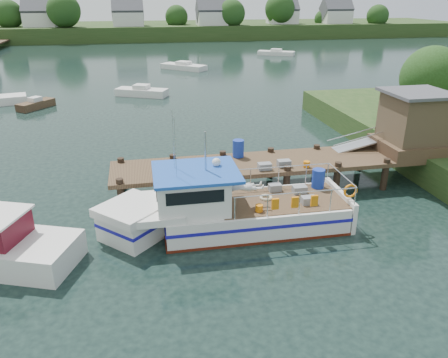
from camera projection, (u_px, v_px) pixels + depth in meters
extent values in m
plane|color=black|center=(238.00, 190.00, 21.33)|extent=(160.00, 160.00, 0.00)
cylinder|color=#332114|center=(425.00, 115.00, 28.69)|extent=(0.50, 0.50, 3.05)
sphere|color=#204217|center=(432.00, 77.00, 27.74)|extent=(3.90, 3.90, 3.90)
cube|color=#2C421B|center=(152.00, 31.00, 96.60)|extent=(140.00, 24.00, 3.00)
cylinder|color=#332114|center=(11.00, 31.00, 86.73)|extent=(0.60, 0.60, 4.20)
sphere|color=#204217|center=(8.00, 14.00, 85.52)|extent=(5.54, 5.54, 5.54)
cylinder|color=#332114|center=(66.00, 30.00, 85.00)|extent=(0.60, 0.60, 4.80)
sphere|color=#204217|center=(64.00, 11.00, 83.61)|extent=(6.34, 6.34, 6.34)
cylinder|color=#332114|center=(124.00, 33.00, 89.15)|extent=(0.60, 0.60, 3.00)
sphere|color=#204217|center=(123.00, 22.00, 88.29)|extent=(3.96, 3.96, 3.96)
cylinder|color=#332114|center=(177.00, 30.00, 92.84)|extent=(0.60, 0.60, 3.60)
sphere|color=#204217|center=(177.00, 17.00, 91.80)|extent=(4.75, 4.75, 4.75)
cylinder|color=#332114|center=(232.00, 29.00, 91.11)|extent=(0.60, 0.60, 4.20)
sphere|color=#204217|center=(232.00, 13.00, 89.89)|extent=(5.54, 5.54, 5.54)
cylinder|color=#332114|center=(279.00, 26.00, 94.79)|extent=(0.60, 0.60, 4.80)
sphere|color=#204217|center=(280.00, 9.00, 93.40)|extent=(6.34, 6.34, 6.34)
cylinder|color=#332114|center=(322.00, 29.00, 98.95)|extent=(0.60, 0.60, 3.00)
sphere|color=#204217|center=(323.00, 19.00, 98.08)|extent=(3.96, 3.96, 3.96)
cylinder|color=#332114|center=(376.00, 28.00, 97.21)|extent=(0.60, 0.60, 3.60)
sphere|color=#204217|center=(378.00, 16.00, 96.17)|extent=(4.75, 4.75, 4.75)
cube|color=silver|center=(41.00, 21.00, 86.17)|extent=(6.00, 5.00, 3.00)
cube|color=#47474C|center=(39.00, 10.00, 85.43)|extent=(6.20, 5.09, 5.09)
cube|color=silver|center=(128.00, 20.00, 88.36)|extent=(6.00, 5.00, 3.00)
cube|color=#47474C|center=(128.00, 10.00, 87.62)|extent=(6.20, 5.09, 5.09)
cube|color=silver|center=(212.00, 20.00, 90.54)|extent=(6.00, 5.00, 3.00)
cube|color=#47474C|center=(212.00, 10.00, 89.80)|extent=(6.20, 5.09, 5.09)
cube|color=silver|center=(282.00, 18.00, 95.25)|extent=(6.00, 5.00, 3.00)
cube|color=#47474C|center=(283.00, 9.00, 94.51)|extent=(6.20, 5.09, 5.09)
cube|color=silver|center=(336.00, 18.00, 96.53)|extent=(6.00, 5.00, 3.00)
cube|color=#47474C|center=(336.00, 9.00, 95.79)|extent=(6.20, 5.09, 5.09)
cube|color=#4B3723|center=(278.00, 162.00, 21.19)|extent=(16.00, 3.00, 0.20)
cylinder|color=black|center=(121.00, 199.00, 18.91)|extent=(0.32, 0.32, 1.90)
cylinder|color=black|center=(122.00, 176.00, 21.25)|extent=(0.32, 0.32, 1.90)
cylinder|color=black|center=(179.00, 194.00, 19.36)|extent=(0.32, 0.32, 1.90)
cylinder|color=black|center=(174.00, 173.00, 21.71)|extent=(0.32, 0.32, 1.90)
cylinder|color=black|center=(234.00, 190.00, 19.81)|extent=(0.32, 0.32, 1.90)
cylinder|color=black|center=(223.00, 169.00, 22.16)|extent=(0.32, 0.32, 1.90)
cylinder|color=black|center=(286.00, 185.00, 20.27)|extent=(0.32, 0.32, 1.90)
cylinder|color=black|center=(270.00, 165.00, 22.61)|extent=(0.32, 0.32, 1.90)
cylinder|color=black|center=(337.00, 181.00, 20.72)|extent=(0.32, 0.32, 1.90)
cylinder|color=black|center=(315.00, 162.00, 23.07)|extent=(0.32, 0.32, 1.90)
cylinder|color=black|center=(385.00, 177.00, 21.18)|extent=(0.32, 0.32, 1.90)
cylinder|color=black|center=(359.00, 159.00, 23.52)|extent=(0.32, 0.32, 1.90)
cylinder|color=black|center=(430.00, 173.00, 21.63)|extent=(0.32, 0.32, 1.90)
cylinder|color=black|center=(401.00, 156.00, 23.98)|extent=(0.32, 0.32, 1.90)
cube|color=#4B3723|center=(410.00, 146.00, 22.30)|extent=(3.20, 3.00, 0.60)
cube|color=#4B3B29|center=(414.00, 119.00, 21.75)|extent=(2.60, 2.60, 2.40)
cube|color=#47474C|center=(419.00, 93.00, 21.25)|extent=(3.00, 3.00, 0.15)
cube|color=#A5A8AD|center=(360.00, 144.00, 22.72)|extent=(3.34, 0.90, 0.79)
cylinder|color=silver|center=(365.00, 137.00, 22.16)|extent=(3.34, 0.05, 0.76)
cylinder|color=silver|center=(357.00, 132.00, 22.88)|extent=(3.34, 0.05, 0.76)
cube|color=slate|center=(265.00, 166.00, 20.00)|extent=(0.60, 0.40, 0.30)
cube|color=slate|center=(284.00, 163.00, 20.36)|extent=(0.60, 0.40, 0.30)
cylinder|color=orange|center=(307.00, 164.00, 20.28)|extent=(0.30, 0.30, 0.28)
cylinder|color=#17329F|center=(238.00, 148.00, 21.46)|extent=(0.56, 0.56, 0.85)
cube|color=silver|center=(253.00, 214.00, 17.80)|extent=(7.23, 2.97, 1.10)
cube|color=silver|center=(133.00, 225.00, 16.98)|extent=(2.88, 2.88, 1.10)
cube|color=silver|center=(132.00, 209.00, 16.71)|extent=(3.16, 3.16, 0.34)
cube|color=silver|center=(157.00, 208.00, 16.88)|extent=(1.95, 2.76, 0.29)
cube|color=#19139A|center=(253.00, 211.00, 17.74)|extent=(7.33, 3.01, 0.13)
cube|color=#19139A|center=(133.00, 222.00, 16.92)|extent=(2.93, 2.93, 0.13)
cube|color=#53180B|center=(253.00, 225.00, 17.99)|extent=(7.33, 2.99, 0.13)
cube|color=#4B3723|center=(281.00, 200.00, 17.78)|extent=(5.22, 2.65, 0.04)
cube|color=silver|center=(339.00, 205.00, 18.40)|extent=(0.23, 2.88, 1.30)
cube|color=silver|center=(191.00, 191.00, 16.87)|extent=(2.72, 2.53, 1.44)
cube|color=black|center=(195.00, 198.00, 15.62)|extent=(2.11, 0.06, 0.48)
cube|color=black|center=(188.00, 172.00, 17.90)|extent=(2.11, 0.06, 0.48)
cube|color=black|center=(156.00, 187.00, 16.53)|extent=(0.06, 1.73, 0.48)
cube|color=#1D4FB5|center=(196.00, 172.00, 16.61)|extent=(3.30, 2.82, 0.12)
cylinder|color=silver|center=(205.00, 151.00, 16.35)|extent=(0.08, 0.08, 1.54)
cylinder|color=silver|center=(175.00, 147.00, 15.57)|extent=(0.02, 0.02, 2.30)
cylinder|color=silver|center=(173.00, 139.00, 16.44)|extent=(0.02, 0.02, 2.30)
sphere|color=silver|center=(216.00, 162.00, 17.03)|extent=(0.35, 0.35, 0.35)
cylinder|color=silver|center=(297.00, 193.00, 16.25)|extent=(4.80, 0.10, 0.04)
cylinder|color=silver|center=(276.00, 167.00, 18.65)|extent=(4.80, 0.10, 0.04)
cylinder|color=silver|center=(342.00, 175.00, 17.86)|extent=(0.07, 2.64, 0.04)
cylinder|color=silver|center=(235.00, 209.00, 16.02)|extent=(0.04, 0.04, 0.91)
cylinder|color=silver|center=(222.00, 181.00, 18.42)|extent=(0.04, 0.04, 0.91)
cylinder|color=silver|center=(268.00, 206.00, 16.24)|extent=(0.04, 0.04, 0.91)
cylinder|color=silver|center=(250.00, 179.00, 18.64)|extent=(0.04, 0.04, 0.91)
cylinder|color=silver|center=(299.00, 203.00, 16.45)|extent=(0.04, 0.04, 0.91)
cylinder|color=silver|center=(279.00, 177.00, 18.85)|extent=(0.04, 0.04, 0.91)
cylinder|color=silver|center=(331.00, 201.00, 16.66)|extent=(0.04, 0.04, 0.91)
cylinder|color=silver|center=(306.00, 175.00, 19.06)|extent=(0.04, 0.04, 0.91)
cylinder|color=silver|center=(355.00, 199.00, 16.84)|extent=(0.04, 0.04, 0.91)
cylinder|color=silver|center=(328.00, 173.00, 19.23)|extent=(0.04, 0.04, 0.91)
cube|color=slate|center=(309.00, 200.00, 17.35)|extent=(0.58, 0.39, 0.31)
cube|color=slate|center=(300.00, 189.00, 18.31)|extent=(0.58, 0.39, 0.31)
cube|color=slate|center=(275.00, 188.00, 18.49)|extent=(0.53, 0.37, 0.31)
cylinder|color=#17329F|center=(318.00, 179.00, 18.72)|extent=(0.54, 0.54, 0.84)
cylinder|color=orange|center=(259.00, 208.00, 16.74)|extent=(0.29, 0.29, 0.29)
torus|color=#BFB28C|center=(266.00, 198.00, 17.83)|extent=(0.54, 0.54, 0.12)
torus|color=orange|center=(350.00, 191.00, 17.32)|extent=(0.60, 0.10, 0.60)
cube|color=orange|center=(275.00, 204.00, 16.24)|extent=(0.27, 0.10, 0.43)
cube|color=orange|center=(295.00, 202.00, 16.37)|extent=(0.27, 0.10, 0.43)
cube|color=orange|center=(314.00, 201.00, 16.50)|extent=(0.27, 0.10, 0.43)
imported|color=silver|center=(241.00, 187.00, 16.89)|extent=(0.41, 0.62, 1.69)
cube|color=#4B3723|center=(36.00, 105.00, 36.54)|extent=(2.89, 3.26, 0.60)
cube|color=silver|center=(35.00, 99.00, 36.36)|extent=(1.18, 1.21, 0.39)
cube|color=silver|center=(276.00, 53.00, 68.56)|extent=(5.88, 4.40, 0.61)
cube|color=silver|center=(276.00, 50.00, 68.38)|extent=(2.04, 1.95, 0.39)
cube|color=silver|center=(142.00, 92.00, 40.99)|extent=(5.04, 3.55, 0.67)
cube|color=silver|center=(141.00, 87.00, 40.79)|extent=(1.71, 1.62, 0.43)
cube|color=silver|center=(400.00, 101.00, 37.42)|extent=(8.46, 5.35, 0.80)
cube|color=silver|center=(401.00, 94.00, 37.18)|extent=(2.77, 2.59, 0.52)
cube|color=silver|center=(184.00, 67.00, 55.44)|extent=(5.78, 5.49, 0.64)
cube|color=silver|center=(184.00, 63.00, 55.25)|extent=(2.20, 2.18, 0.41)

